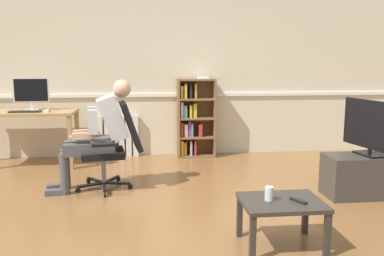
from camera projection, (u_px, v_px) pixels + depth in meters
ground_plane at (186, 217)px, 3.83m from camera, size 18.00×18.00×0.00m
back_wall at (169, 66)px, 6.20m from camera, size 12.00×0.13×2.70m
computer_desk at (26, 119)px, 5.62m from camera, size 1.32×0.65×0.76m
imac_monitor at (31, 92)px, 5.64m from camera, size 0.48×0.14×0.45m
keyboard at (25, 112)px, 5.47m from camera, size 0.41×0.12×0.02m
computer_mouse at (47, 111)px, 5.51m from camera, size 0.06×0.10×0.03m
bookshelf at (194, 119)px, 6.16m from camera, size 0.56×0.29×1.19m
radiator at (115, 136)px, 6.18m from camera, size 0.71×0.08×0.63m
office_chair at (116, 143)px, 4.63m from camera, size 0.76×0.63×0.99m
person_seated at (99, 132)px, 4.56m from camera, size 0.97×0.43×1.23m
tv_stand at (368, 175)px, 4.41m from camera, size 0.92×0.41×0.45m
tv_screen at (372, 127)px, 4.32m from camera, size 0.25×0.84×0.58m
coffee_table at (282, 207)px, 3.19m from camera, size 0.62×0.49×0.38m
drinking_glass at (269, 194)px, 3.17m from camera, size 0.07×0.07×0.11m
spare_remote at (298, 201)px, 3.14m from camera, size 0.10×0.15×0.02m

